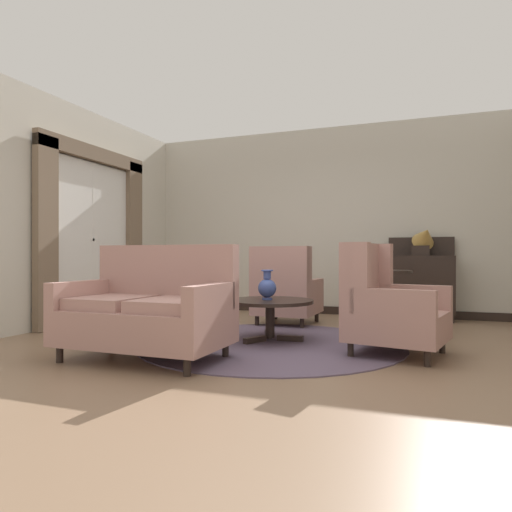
{
  "coord_description": "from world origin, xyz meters",
  "views": [
    {
      "loc": [
        1.54,
        -4.24,
        0.91
      ],
      "look_at": [
        -0.33,
        0.74,
        0.91
      ],
      "focal_mm": 32.64,
      "sensor_mm": 36.0,
      "label": 1
    }
  ],
  "objects_px": {
    "settee": "(148,312)",
    "gramophone": "(424,239)",
    "armchair_near_window": "(387,307)",
    "coffee_table": "(270,307)",
    "armchair_foreground_right": "(286,292)",
    "sideboard": "(421,283)",
    "porcelain_vase": "(267,287)",
    "side_table": "(387,295)"
  },
  "relations": [
    {
      "from": "settee",
      "to": "gramophone",
      "type": "xyz_separation_m",
      "value": [
        2.26,
        3.39,
        0.73
      ]
    },
    {
      "from": "armchair_near_window",
      "to": "gramophone",
      "type": "distance_m",
      "value": 2.56
    },
    {
      "from": "settee",
      "to": "gramophone",
      "type": "distance_m",
      "value": 4.14
    },
    {
      "from": "coffee_table",
      "to": "armchair_foreground_right",
      "type": "height_order",
      "value": "armchair_foreground_right"
    },
    {
      "from": "settee",
      "to": "sideboard",
      "type": "xyz_separation_m",
      "value": [
        2.21,
        3.48,
        0.11
      ]
    },
    {
      "from": "armchair_foreground_right",
      "to": "armchair_near_window",
      "type": "bearing_deg",
      "value": 136.1
    },
    {
      "from": "porcelain_vase",
      "to": "armchair_foreground_right",
      "type": "relative_size",
      "value": 0.31
    },
    {
      "from": "gramophone",
      "to": "sideboard",
      "type": "bearing_deg",
      "value": 117.79
    },
    {
      "from": "settee",
      "to": "armchair_near_window",
      "type": "bearing_deg",
      "value": 26.23
    },
    {
      "from": "coffee_table",
      "to": "sideboard",
      "type": "relative_size",
      "value": 0.78
    },
    {
      "from": "porcelain_vase",
      "to": "armchair_near_window",
      "type": "height_order",
      "value": "armchair_near_window"
    },
    {
      "from": "gramophone",
      "to": "porcelain_vase",
      "type": "bearing_deg",
      "value": -125.23
    },
    {
      "from": "side_table",
      "to": "gramophone",
      "type": "bearing_deg",
      "value": 73.44
    },
    {
      "from": "settee",
      "to": "armchair_near_window",
      "type": "distance_m",
      "value": 2.19
    },
    {
      "from": "coffee_table",
      "to": "armchair_foreground_right",
      "type": "xyz_separation_m",
      "value": [
        -0.19,
        1.2,
        0.06
      ]
    },
    {
      "from": "porcelain_vase",
      "to": "side_table",
      "type": "distance_m",
      "value": 1.47
    },
    {
      "from": "side_table",
      "to": "sideboard",
      "type": "xyz_separation_m",
      "value": [
        0.35,
        1.4,
        0.07
      ]
    },
    {
      "from": "coffee_table",
      "to": "settee",
      "type": "xyz_separation_m",
      "value": [
        -0.74,
        -1.19,
        0.05
      ]
    },
    {
      "from": "coffee_table",
      "to": "side_table",
      "type": "bearing_deg",
      "value": 38.05
    },
    {
      "from": "settee",
      "to": "sideboard",
      "type": "distance_m",
      "value": 4.13
    },
    {
      "from": "armchair_foreground_right",
      "to": "porcelain_vase",
      "type": "bearing_deg",
      "value": 98.93
    },
    {
      "from": "coffee_table",
      "to": "side_table",
      "type": "height_order",
      "value": "side_table"
    },
    {
      "from": "porcelain_vase",
      "to": "armchair_foreground_right",
      "type": "bearing_deg",
      "value": 97.58
    },
    {
      "from": "coffee_table",
      "to": "porcelain_vase",
      "type": "xyz_separation_m",
      "value": [
        -0.03,
        -0.0,
        0.21
      ]
    },
    {
      "from": "porcelain_vase",
      "to": "gramophone",
      "type": "height_order",
      "value": "gramophone"
    },
    {
      "from": "porcelain_vase",
      "to": "gramophone",
      "type": "distance_m",
      "value": 2.76
    },
    {
      "from": "porcelain_vase",
      "to": "sideboard",
      "type": "bearing_deg",
      "value": 56.59
    },
    {
      "from": "porcelain_vase",
      "to": "sideboard",
      "type": "xyz_separation_m",
      "value": [
        1.51,
        2.29,
        -0.05
      ]
    },
    {
      "from": "porcelain_vase",
      "to": "settee",
      "type": "distance_m",
      "value": 1.39
    },
    {
      "from": "settee",
      "to": "gramophone",
      "type": "bearing_deg",
      "value": 56.92
    },
    {
      "from": "armchair_foreground_right",
      "to": "coffee_table",
      "type": "bearing_deg",
      "value": 100.47
    },
    {
      "from": "porcelain_vase",
      "to": "side_table",
      "type": "relative_size",
      "value": 0.43
    },
    {
      "from": "armchair_near_window",
      "to": "side_table",
      "type": "distance_m",
      "value": 1.14
    },
    {
      "from": "porcelain_vase",
      "to": "armchair_near_window",
      "type": "distance_m",
      "value": 1.3
    },
    {
      "from": "porcelain_vase",
      "to": "gramophone",
      "type": "bearing_deg",
      "value": 54.77
    },
    {
      "from": "armchair_near_window",
      "to": "sideboard",
      "type": "relative_size",
      "value": 0.87
    },
    {
      "from": "armchair_near_window",
      "to": "sideboard",
      "type": "distance_m",
      "value": 2.55
    },
    {
      "from": "armchair_near_window",
      "to": "gramophone",
      "type": "xyz_separation_m",
      "value": [
        0.29,
        2.45,
        0.71
      ]
    },
    {
      "from": "armchair_foreground_right",
      "to": "sideboard",
      "type": "height_order",
      "value": "sideboard"
    },
    {
      "from": "side_table",
      "to": "gramophone",
      "type": "relative_size",
      "value": 1.56
    },
    {
      "from": "armchair_foreground_right",
      "to": "gramophone",
      "type": "height_order",
      "value": "gramophone"
    },
    {
      "from": "settee",
      "to": "side_table",
      "type": "bearing_deg",
      "value": 48.61
    }
  ]
}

